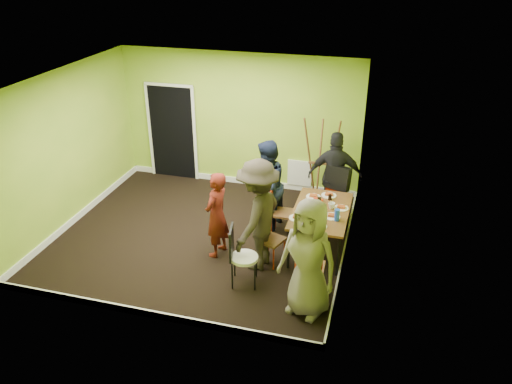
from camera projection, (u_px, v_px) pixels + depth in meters
The scene contains 28 objects.
ground at pixel (204, 235), 8.90m from camera, with size 5.00×5.00×0.00m, color black.
room_walls at pixel (200, 184), 8.50m from camera, with size 5.04×4.54×2.82m.
dining_table at pixel (321, 213), 8.21m from camera, with size 0.90×1.50×0.75m.
chair_left_far at pixel (278, 208), 8.75m from camera, with size 0.38×0.37×0.90m.
chair_left_near at pixel (267, 234), 7.98m from camera, with size 0.48×0.48×0.91m.
chair_back_end at pixel (336, 184), 8.98m from camera, with size 0.61×0.66×1.11m.
chair_front_end at pixel (309, 265), 7.11m from camera, with size 0.42×0.43×0.99m.
chair_bentwood at pixel (240, 253), 7.43m from camera, with size 0.45×0.44×0.97m.
easel at pixel (321, 162), 9.64m from camera, with size 0.71×0.67×1.78m.
plate_near_left at pixel (313, 197), 8.59m from camera, with size 0.25×0.25×0.01m, color white.
plate_near_right at pixel (297, 218), 7.93m from camera, with size 0.27×0.27×0.01m, color white.
plate_far_back at pixel (329, 195), 8.64m from camera, with size 0.26×0.26×0.01m, color white.
plate_far_front at pixel (320, 226), 7.70m from camera, with size 0.24×0.24×0.01m, color white.
plate_wall_back at pixel (341, 208), 8.23m from camera, with size 0.24×0.24×0.01m, color white.
plate_wall_front at pixel (332, 216), 7.98m from camera, with size 0.27×0.27×0.01m, color white.
thermos at pixel (315, 205), 8.11m from camera, with size 0.07×0.07×0.21m, color white.
blue_bottle at pixel (337, 215), 7.84m from camera, with size 0.08×0.08×0.19m, color blue.
orange_bottle at pixel (322, 201), 8.36m from camera, with size 0.04×0.04×0.08m, color red.
glass_mid at pixel (319, 200), 8.40m from camera, with size 0.06×0.06×0.09m, color black.
glass_back at pixel (330, 197), 8.49m from camera, with size 0.06×0.06×0.09m, color black.
glass_front at pixel (323, 224), 7.69m from camera, with size 0.07×0.07×0.10m, color black.
cup_a at pixel (306, 213), 7.99m from camera, with size 0.11×0.11×0.09m, color white.
cup_b at pixel (332, 206), 8.21m from camera, with size 0.11×0.11×0.10m, color white.
person_standing at pixel (217, 215), 8.06m from camera, with size 0.54×0.35×1.48m, color #55160E.
person_left_far at pixel (266, 186), 8.76m from camera, with size 0.82×0.64×1.68m, color #161E37.
person_left_near at pixel (258, 216), 7.68m from camera, with size 1.18×0.68×1.83m, color #2B251C.
person_back_end at pixel (335, 176), 9.13m from camera, with size 0.99×0.41×1.69m, color black.
person_front_end at pixel (309, 258), 6.71m from camera, with size 0.86×0.56×1.75m, color gray.
Camera 1 is at (2.92, -7.08, 4.70)m, focal length 35.00 mm.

